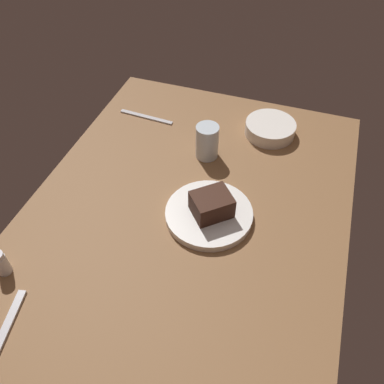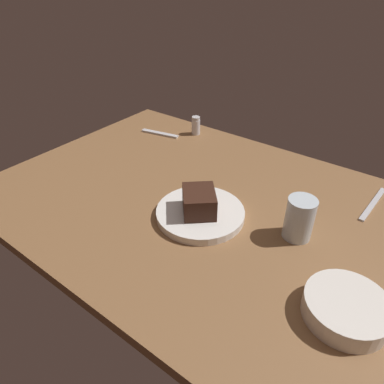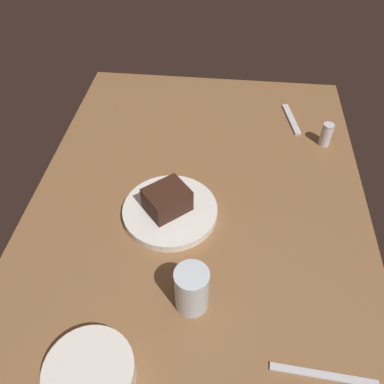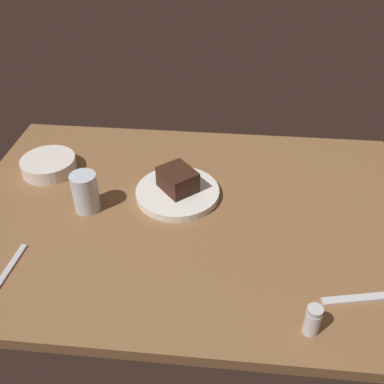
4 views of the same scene
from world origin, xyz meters
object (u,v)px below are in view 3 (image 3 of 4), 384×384
Objects in this scene: dessert_plate at (170,211)px; dessert_spoon at (291,119)px; water_glass at (192,289)px; butter_knife at (323,375)px; chocolate_cake_slice at (167,200)px; side_bowl at (90,373)px; salt_shaker at (326,134)px.

dessert_spoon is (41.82, -31.74, -0.67)cm from dessert_plate.
butter_knife is (-11.65, -24.84, -5.07)cm from water_glass.
water_glass is (-23.00, -8.31, 0.29)cm from chocolate_cake_slice.
side_bowl is 0.83× the size of butter_knife.
side_bowl is at bearing 135.56° from water_glass.
salt_shaker reaches higher than dessert_plate.
side_bowl is (-70.53, 48.66, -1.28)cm from salt_shaker.
butter_knife is (-76.45, -0.82, -0.10)cm from dessert_spoon.
water_glass reaches higher than dessert_spoon.
dessert_spoon is 0.79× the size of butter_knife.
water_glass is 23.13cm from side_bowl.
chocolate_cake_slice reaches higher than dessert_plate.
butter_knife is (4.69, -40.87, -1.84)cm from side_bowl.
water_glass is 0.56× the size of butter_knife.
chocolate_cake_slice is 0.91× the size of water_glass.
water_glass is at bearing -32.42° from dessert_spoon.
butter_knife is (-65.84, 7.79, -3.12)cm from salt_shaker.
dessert_plate is 24.62cm from water_glass.
dessert_plate is at bearing -11.94° from side_bowl.
butter_knife is at bearing 173.25° from salt_shaker.
dessert_spoon is (64.79, -24.02, -4.97)cm from water_glass.
chocolate_cake_slice is 0.51× the size of butter_knife.
salt_shaker is at bearing -52.28° from dessert_plate.
salt_shaker is 85.70cm from side_bowl.
dessert_plate reaches higher than dessert_spoon.
chocolate_cake_slice is at bearing 19.86° from water_glass.
water_glass is at bearing -161.43° from dessert_plate.
chocolate_cake_slice reaches higher than side_bowl.
chocolate_cake_slice is 40.21cm from side_bowl.
butter_knife is at bearing -136.27° from chocolate_cake_slice.
side_bowl is 90.51cm from dessert_spoon.
dessert_spoon is (41.79, -32.33, -4.68)cm from chocolate_cake_slice.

